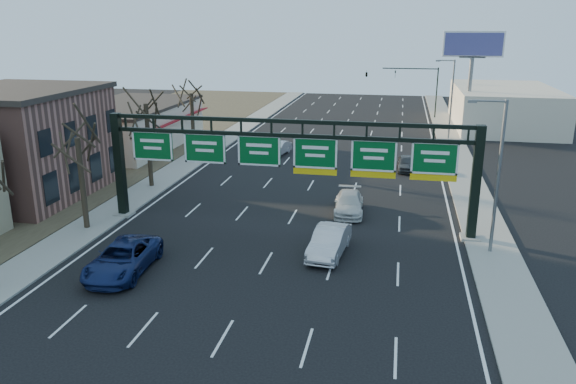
% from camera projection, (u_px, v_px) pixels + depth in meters
% --- Properties ---
extents(ground, '(160.00, 160.00, 0.00)m').
position_uv_depth(ground, '(257.00, 278.00, 29.77)').
color(ground, black).
rests_on(ground, ground).
extents(sidewalk_left, '(3.00, 120.00, 0.12)m').
position_uv_depth(sidewalk_left, '(175.00, 171.00, 50.92)').
color(sidewalk_left, gray).
rests_on(sidewalk_left, ground).
extents(sidewalk_right, '(3.00, 120.00, 0.12)m').
position_uv_depth(sidewalk_right, '(468.00, 186.00, 46.11)').
color(sidewalk_right, gray).
rests_on(sidewalk_right, ground).
extents(dirt_strip_left, '(21.00, 120.00, 0.06)m').
position_uv_depth(dirt_strip_left, '(54.00, 165.00, 53.22)').
color(dirt_strip_left, '#473D2B').
rests_on(dirt_strip_left, ground).
extents(lane_markings, '(21.60, 120.00, 0.01)m').
position_uv_depth(lane_markings, '(314.00, 179.00, 48.53)').
color(lane_markings, white).
rests_on(lane_markings, ground).
extents(sign_gantry, '(24.60, 1.20, 7.20)m').
position_uv_depth(sign_gantry, '(289.00, 159.00, 35.90)').
color(sign_gantry, black).
rests_on(sign_gantry, ground).
extents(brick_block, '(10.40, 12.40, 8.30)m').
position_uv_depth(brick_block, '(20.00, 143.00, 42.91)').
color(brick_block, '#925C50').
rests_on(brick_block, ground).
extents(cream_strip, '(10.90, 18.40, 4.70)m').
position_uv_depth(cream_strip, '(130.00, 125.00, 60.32)').
color(cream_strip, beige).
rests_on(cream_strip, ground).
extents(building_right_distant, '(12.00, 20.00, 5.00)m').
position_uv_depth(building_right_distant, '(503.00, 107.00, 72.20)').
color(building_right_distant, beige).
rests_on(building_right_distant, ground).
extents(tree_gantry, '(3.60, 3.60, 8.48)m').
position_uv_depth(tree_gantry, '(75.00, 121.00, 34.79)').
color(tree_gantry, black).
rests_on(tree_gantry, sidewalk_left).
extents(tree_mid, '(3.60, 3.60, 9.24)m').
position_uv_depth(tree_mid, '(145.00, 91.00, 43.96)').
color(tree_mid, black).
rests_on(tree_mid, sidewalk_left).
extents(tree_far, '(3.60, 3.60, 8.86)m').
position_uv_depth(tree_far, '(191.00, 83.00, 53.45)').
color(tree_far, black).
rests_on(tree_far, sidewalk_left).
extents(streetlight_near, '(2.15, 0.22, 9.00)m').
position_uv_depth(streetlight_near, '(497.00, 169.00, 31.58)').
color(streetlight_near, slate).
rests_on(streetlight_near, sidewalk_right).
extents(streetlight_far, '(2.15, 0.22, 9.00)m').
position_uv_depth(streetlight_far, '(451.00, 95.00, 63.48)').
color(streetlight_far, slate).
rests_on(streetlight_far, sidewalk_right).
extents(billboard_right, '(7.00, 0.50, 12.00)m').
position_uv_depth(billboard_right, '(472.00, 57.00, 66.52)').
color(billboard_right, slate).
rests_on(billboard_right, ground).
extents(traffic_signal_mast, '(10.16, 0.54, 7.00)m').
position_uv_depth(traffic_signal_mast, '(393.00, 78.00, 78.70)').
color(traffic_signal_mast, black).
rests_on(traffic_signal_mast, ground).
extents(car_blue_suv, '(3.00, 5.99, 1.63)m').
position_uv_depth(car_blue_suv, '(123.00, 258.00, 30.24)').
color(car_blue_suv, '#121F50').
rests_on(car_blue_suv, ground).
extents(car_silver_sedan, '(2.22, 5.06, 1.62)m').
position_uv_depth(car_silver_sedan, '(329.00, 242.00, 32.56)').
color(car_silver_sedan, silver).
rests_on(car_silver_sedan, ground).
extents(car_white_wagon, '(2.30, 5.00, 1.42)m').
position_uv_depth(car_white_wagon, '(349.00, 203.00, 39.74)').
color(car_white_wagon, silver).
rests_on(car_white_wagon, ground).
extents(car_grey_far, '(1.77, 4.05, 1.36)m').
position_uv_depth(car_grey_far, '(406.00, 163.00, 51.12)').
color(car_grey_far, '#393B3D').
rests_on(car_grey_far, ground).
extents(car_silver_distant, '(2.16, 4.29, 1.35)m').
position_uv_depth(car_silver_distant, '(278.00, 148.00, 57.21)').
color(car_silver_distant, silver).
rests_on(car_silver_distant, ground).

